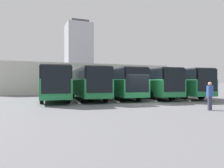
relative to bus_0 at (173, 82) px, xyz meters
The scene contains 13 objects.
ground_plane 8.79m from the bus_0, 37.71° to the left, with size 600.00×600.00×0.00m, color slate.
bus_0 is the anchor object (origin of this frame).
curb_divider_0 2.95m from the bus_0, 45.02° to the left, with size 0.24×6.76×0.15m, color #9E9E99.
bus_1 3.43m from the bus_0, ahead, with size 3.35×11.67×3.17m.
curb_divider_1 5.54m from the bus_0, 14.35° to the left, with size 0.24×6.76×0.15m, color #9E9E99.
bus_2 6.89m from the bus_0, ahead, with size 3.35×11.67×3.17m.
curb_divider_2 8.71m from the bus_0, ahead, with size 0.24×6.76×0.15m, color #9E9E99.
bus_3 10.27m from the bus_0, ahead, with size 3.35×11.67×3.17m.
curb_divider_3 12.06m from the bus_0, ahead, with size 0.24×6.76×0.15m, color #9E9E99.
bus_4 13.66m from the bus_0, ahead, with size 3.35×11.67×3.17m.
pedestrian 11.75m from the bus_0, 64.13° to the left, with size 0.55×0.55×1.83m.
station_building 17.20m from the bus_0, 66.66° to the right, with size 28.37×11.70×4.72m.
office_tower 157.13m from the bus_0, 98.61° to the right, with size 19.82×19.82×51.28m.
Camera 1 is at (9.32, 16.07, 1.82)m, focal length 35.00 mm.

